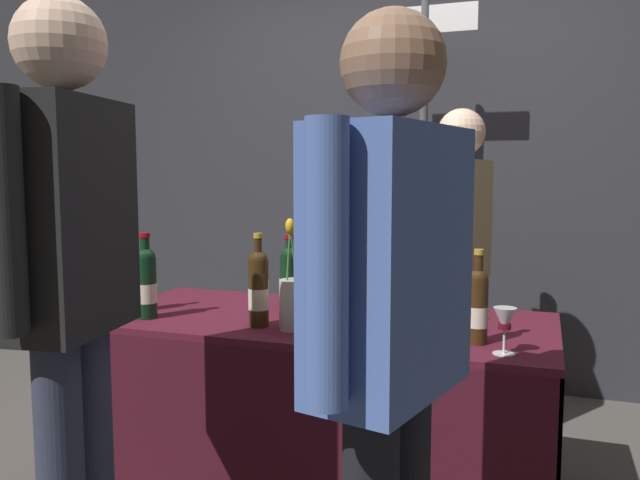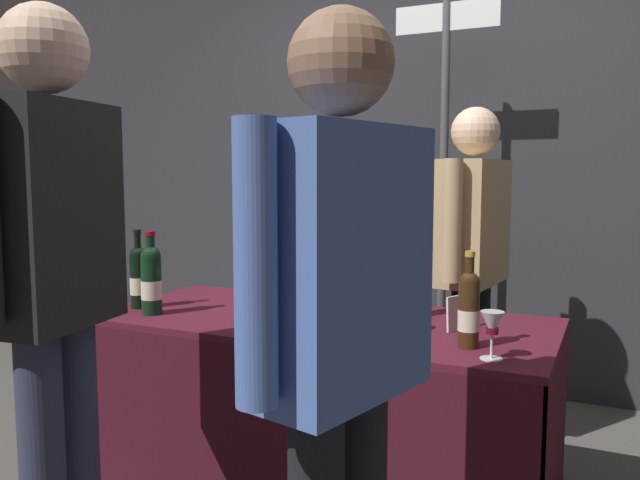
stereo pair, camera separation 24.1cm
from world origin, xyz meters
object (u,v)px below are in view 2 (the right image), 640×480
object	(u,v)px
tasting_table	(320,371)
featured_wine_bottle	(256,286)
wine_glass_near_vendor	(398,303)
flower_vase	(289,297)
vendor_presenter	(473,248)
display_bottle_0	(355,291)
booth_signpost	(444,166)
taster_foreground_right	(340,321)
wine_glass_mid	(492,326)

from	to	relation	value
tasting_table	featured_wine_bottle	bearing A→B (deg)	-128.41
wine_glass_near_vendor	flower_vase	xyz separation A→B (m)	(-0.36, -0.12, 0.01)
featured_wine_bottle	vendor_presenter	bearing A→B (deg)	56.43
tasting_table	featured_wine_bottle	distance (m)	0.44
wine_glass_near_vendor	display_bottle_0	bearing A→B (deg)	-169.44
vendor_presenter	booth_signpost	bearing A→B (deg)	-144.72
vendor_presenter	taster_foreground_right	distance (m)	1.65
vendor_presenter	wine_glass_mid	bearing A→B (deg)	21.53
featured_wine_bottle	booth_signpost	xyz separation A→B (m)	(0.34, 1.37, 0.45)
taster_foreground_right	booth_signpost	distance (m)	2.17
tasting_table	wine_glass_near_vendor	world-z (taller)	wine_glass_near_vendor
display_bottle_0	taster_foreground_right	xyz separation A→B (m)	(0.31, -0.84, 0.10)
tasting_table	taster_foreground_right	size ratio (longest dim) A/B	1.08
featured_wine_bottle	flower_vase	size ratio (longest dim) A/B	0.85
tasting_table	display_bottle_0	bearing A→B (deg)	-31.32
vendor_presenter	booth_signpost	distance (m)	0.65
display_bottle_0	vendor_presenter	xyz separation A→B (m)	(0.24, 0.81, 0.08)
tasting_table	display_bottle_0	distance (m)	0.41
featured_wine_bottle	wine_glass_near_vendor	distance (m)	0.52
wine_glass_mid	flower_vase	bearing A→B (deg)	174.15
display_bottle_0	featured_wine_bottle	bearing A→B (deg)	-165.61
taster_foreground_right	display_bottle_0	bearing A→B (deg)	33.91
tasting_table	flower_vase	distance (m)	0.39
display_bottle_0	wine_glass_near_vendor	distance (m)	0.16
display_bottle_0	taster_foreground_right	bearing A→B (deg)	-69.91
featured_wine_bottle	display_bottle_0	world-z (taller)	featured_wine_bottle
taster_foreground_right	vendor_presenter	bearing A→B (deg)	15.95
featured_wine_bottle	tasting_table	bearing A→B (deg)	51.59
tasting_table	flower_vase	xyz separation A→B (m)	(-0.02, -0.21, 0.33)
featured_wine_bottle	display_bottle_0	size ratio (longest dim) A/B	1.06
wine_glass_mid	display_bottle_0	bearing A→B (deg)	161.63
wine_glass_near_vendor	booth_signpost	xyz separation A→B (m)	(-0.17, 1.25, 0.49)
display_bottle_0	wine_glass_near_vendor	size ratio (longest dim) A/B	2.24
wine_glass_mid	taster_foreground_right	distance (m)	0.71
vendor_presenter	booth_signpost	world-z (taller)	booth_signpost
taster_foreground_right	booth_signpost	size ratio (longest dim) A/B	0.74
flower_vase	vendor_presenter	bearing A→B (deg)	63.28
tasting_table	wine_glass_mid	distance (m)	0.82
wine_glass_mid	vendor_presenter	size ratio (longest dim) A/B	0.09
booth_signpost	display_bottle_0	bearing A→B (deg)	-89.42
taster_foreground_right	flower_vase	bearing A→B (deg)	48.67
tasting_table	booth_signpost	world-z (taller)	booth_signpost
wine_glass_mid	booth_signpost	size ratio (longest dim) A/B	0.07
wine_glass_near_vendor	taster_foreground_right	xyz separation A→B (m)	(0.15, -0.87, 0.14)
wine_glass_mid	taster_foreground_right	xyz separation A→B (m)	(-0.20, -0.67, 0.14)
featured_wine_bottle	wine_glass_near_vendor	world-z (taller)	featured_wine_bottle
display_bottle_0	wine_glass_mid	size ratio (longest dim) A/B	2.20
featured_wine_bottle	wine_glass_mid	bearing A→B (deg)	-5.20
featured_wine_bottle	taster_foreground_right	distance (m)	1.00
wine_glass_near_vendor	flower_vase	distance (m)	0.38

